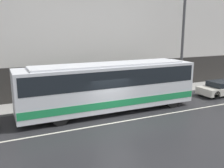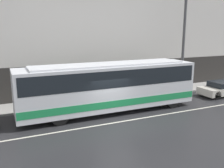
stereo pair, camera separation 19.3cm
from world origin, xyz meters
name	(u,v)px [view 2 (the right image)]	position (x,y,z in m)	size (l,w,h in m)	color
ground_plane	(116,122)	(0.00, 0.00, 0.00)	(60.00, 60.00, 0.00)	#262628
sidewalk	(88,100)	(0.00, 5.27, 0.07)	(60.00, 2.54, 0.14)	gray
building_facade	(81,26)	(0.00, 6.68, 5.79)	(60.00, 0.35, 11.99)	silver
lane_stripe	(116,122)	(0.00, 0.00, 0.00)	(54.00, 0.14, 0.01)	beige
transit_bus	(110,85)	(0.49, 2.06, 1.87)	(12.18, 2.50, 3.33)	silver
sedan_white_front	(223,89)	(11.05, 2.06, 0.59)	(4.26, 1.79, 1.22)	beige
utility_pole_near	(183,43)	(8.78, 4.75, 4.37)	(0.24, 0.24, 8.47)	#4C4C4F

